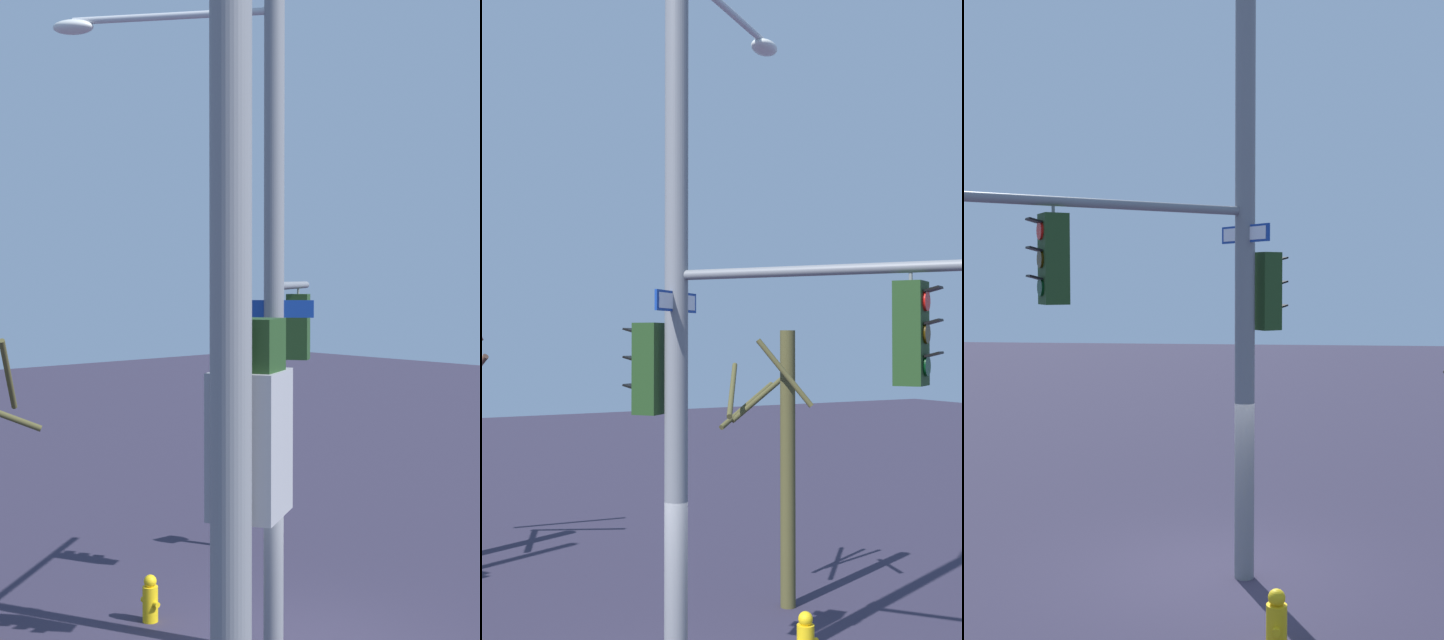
# 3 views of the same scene
# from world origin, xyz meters

# --- Properties ---
(main_signal_pole_assembly) EXTENTS (3.16, 5.25, 9.45)m
(main_signal_pole_assembly) POSITION_xyz_m (0.44, 0.12, 4.91)
(main_signal_pole_assembly) COLOR slate
(main_signal_pole_assembly) RESTS_ON ground
(fire_hydrant) EXTENTS (0.38, 0.24, 0.73)m
(fire_hydrant) POSITION_xyz_m (2.30, 0.81, 0.34)
(fire_hydrant) COLOR yellow
(fire_hydrant) RESTS_ON ground
(bare_tree_across_street) EXTENTS (1.83, 1.98, 4.58)m
(bare_tree_across_street) POSITION_xyz_m (3.43, 3.07, 2.48)
(bare_tree_across_street) COLOR #4B4726
(bare_tree_across_street) RESTS_ON ground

